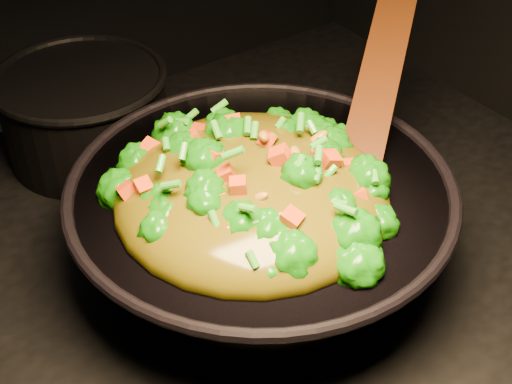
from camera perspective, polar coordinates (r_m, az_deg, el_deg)
wok at (r=0.85m, az=0.39°, el=-2.76°), size 0.54×0.54×0.12m
stir_fry at (r=0.76m, az=-0.35°, el=2.47°), size 0.31×0.31×0.11m
spatula at (r=0.88m, az=9.60°, el=7.90°), size 0.27×0.23×0.13m
back_pot at (r=1.06m, az=-13.47°, el=6.09°), size 0.24×0.24×0.13m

